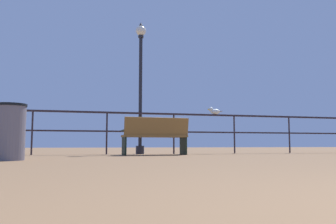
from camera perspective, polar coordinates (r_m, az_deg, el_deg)
pier_railing at (r=9.04m, az=-4.58°, el=-1.97°), size 20.12×0.05×1.12m
bench_near_left at (r=8.21m, az=-2.15°, el=-3.80°), size 1.61×0.72×0.91m
lamppost_center at (r=9.38m, az=-4.69°, el=6.16°), size 0.29×0.29×3.69m
seagull_on_rail at (r=9.69m, az=7.92°, el=0.15°), size 0.43×0.24×0.21m
trash_bin at (r=5.97m, az=-25.24°, el=-3.07°), size 0.48×0.48×0.91m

